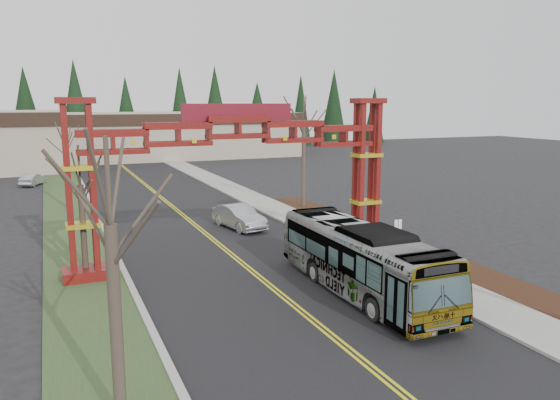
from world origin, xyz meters
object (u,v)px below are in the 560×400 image
gateway_arch (238,153)px  silver_sedan (239,217)px  street_sign (398,229)px  bare_tree_right_far (304,126)px  parked_car_far_a (33,180)px  bare_tree_median_near (110,226)px  barrel_south (392,244)px  barrel_mid (373,235)px  bare_tree_median_mid (80,186)px  barrel_north (357,223)px  transit_bus (361,260)px  bare_tree_median_far (65,143)px  retail_building_east (174,134)px

gateway_arch → silver_sedan: bearing=71.3°
street_sign → bare_tree_right_far: bearing=85.8°
silver_sedan → street_sign: size_ratio=2.46×
silver_sedan → parked_car_far_a: 30.57m
silver_sedan → bare_tree_median_near: (-10.58, -21.02, 4.74)m
gateway_arch → bare_tree_median_near: size_ratio=2.32×
barrel_south → bare_tree_right_far: bearing=85.5°
bare_tree_right_far → barrel_south: bare_tree_right_far is taller
bare_tree_median_near → bare_tree_right_far: 31.81m
street_sign → barrel_mid: size_ratio=1.95×
bare_tree_median_mid → bare_tree_right_far: bare_tree_right_far is taller
barrel_south → barrel_north: 5.48m
transit_bus → street_sign: (5.45, 4.88, -0.15)m
barrel_south → barrel_mid: bearing=90.1°
bare_tree_median_near → bare_tree_median_far: size_ratio=1.06×
bare_tree_right_far → gateway_arch: bearing=-128.0°
bare_tree_median_far → barrel_mid: 25.72m
silver_sedan → parked_car_far_a: size_ratio=1.31×
barrel_south → bare_tree_median_mid: bearing=173.9°
silver_sedan → street_sign: bearing=-68.2°
barrel_south → retail_building_east: bearing=89.0°
gateway_arch → bare_tree_right_far: bare_tree_right_far is taller
barrel_mid → street_sign: bearing=-89.2°
bare_tree_right_far → parked_car_far_a: bearing=133.4°
bare_tree_median_mid → retail_building_east: bearing=73.8°
retail_building_east → parked_car_far_a: (-21.00, -26.94, -2.88)m
gateway_arch → bare_tree_right_far: bearing=52.0°
transit_bus → bare_tree_median_near: bearing=-150.4°
gateway_arch → transit_bus: (3.45, -6.99, -4.37)m
retail_building_east → barrel_mid: size_ratio=36.41×
bare_tree_median_near → bare_tree_median_mid: 13.56m
gateway_arch → bare_tree_median_far: size_ratio=2.46×
bare_tree_median_mid → barrel_mid: 17.37m
retail_building_east → barrel_mid: 61.61m
transit_bus → parked_car_far_a: bearing=109.4°
bare_tree_median_mid → barrel_mid: (16.86, 0.29, -4.18)m
silver_sedan → barrel_north: (7.18, -3.88, -0.28)m
parked_car_far_a → retail_building_east: bearing=-105.6°
gateway_arch → retail_building_east: gateway_arch is taller
transit_bus → barrel_south: bearing=44.9°
silver_sedan → bare_tree_median_near: bearing=-127.9°
street_sign → barrel_south: street_sign is taller
bare_tree_median_far → bare_tree_right_far: 19.15m
retail_building_east → barrel_mid: (-1.14, -61.53, -2.99)m
gateway_arch → bare_tree_median_near: (-8.00, -13.40, -0.42)m
bare_tree_median_far → barrel_south: bearing=-51.1°
retail_building_east → bare_tree_median_far: size_ratio=5.15×
bare_tree_right_far → street_sign: 15.87m
bare_tree_right_far → barrel_mid: 13.91m
bare_tree_median_far → street_sign: (16.90, -21.32, -3.97)m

